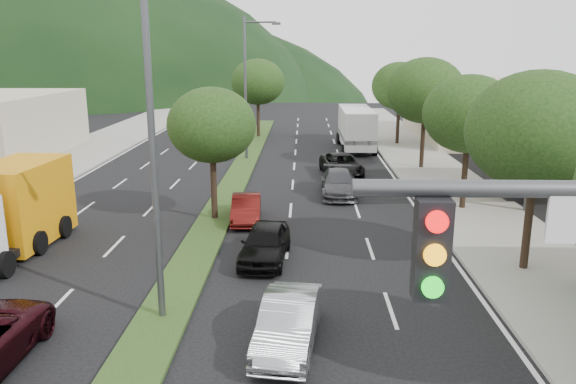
{
  "coord_description": "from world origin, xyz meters",
  "views": [
    {
      "loc": [
        4.11,
        -7.0,
        7.63
      ],
      "look_at": [
        3.52,
        14.47,
        2.25
      ],
      "focal_mm": 35.0,
      "sensor_mm": 36.0,
      "label": 1
    }
  ],
  "objects_px": {
    "motorhome": "(356,127)",
    "car_queue_b": "(339,183)",
    "car_queue_c": "(246,208)",
    "tree_r_d": "(426,91)",
    "sedan_silver": "(288,322)",
    "tree_med_near": "(212,125)",
    "streetlight_near": "(159,130)",
    "streetlight_mid": "(248,82)",
    "car_queue_d": "(341,165)",
    "tree_r_c": "(469,114)",
    "box_truck": "(10,212)",
    "tree_r_b": "(538,131)",
    "tree_med_far": "(258,82)",
    "car_queue_a": "(265,243)",
    "tree_r_e": "(400,86)"
  },
  "relations": [
    {
      "from": "motorhome",
      "to": "car_queue_b",
      "type": "bearing_deg",
      "value": -98.65
    },
    {
      "from": "car_queue_c",
      "to": "tree_r_d",
      "type": "bearing_deg",
      "value": 45.65
    },
    {
      "from": "sedan_silver",
      "to": "tree_med_near",
      "type": "bearing_deg",
      "value": 115.0
    },
    {
      "from": "tree_r_d",
      "to": "sedan_silver",
      "type": "relative_size",
      "value": 1.76
    },
    {
      "from": "streetlight_near",
      "to": "tree_med_near",
      "type": "bearing_deg",
      "value": 91.18
    },
    {
      "from": "streetlight_mid",
      "to": "car_queue_d",
      "type": "height_order",
      "value": "streetlight_mid"
    },
    {
      "from": "tree_r_c",
      "to": "box_truck",
      "type": "height_order",
      "value": "tree_r_c"
    },
    {
      "from": "tree_r_b",
      "to": "streetlight_mid",
      "type": "height_order",
      "value": "streetlight_mid"
    },
    {
      "from": "tree_r_b",
      "to": "tree_r_c",
      "type": "bearing_deg",
      "value": 90.0
    },
    {
      "from": "tree_r_d",
      "to": "box_truck",
      "type": "bearing_deg",
      "value": -139.6
    },
    {
      "from": "tree_med_far",
      "to": "sedan_silver",
      "type": "relative_size",
      "value": 1.71
    },
    {
      "from": "tree_r_b",
      "to": "car_queue_d",
      "type": "bearing_deg",
      "value": 109.07
    },
    {
      "from": "tree_r_b",
      "to": "tree_med_near",
      "type": "xyz_separation_m",
      "value": [
        -12.0,
        6.0,
        -0.61
      ]
    },
    {
      "from": "car_queue_d",
      "to": "car_queue_b",
      "type": "bearing_deg",
      "value": -101.73
    },
    {
      "from": "car_queue_c",
      "to": "motorhome",
      "type": "bearing_deg",
      "value": 67.68
    },
    {
      "from": "tree_med_far",
      "to": "streetlight_near",
      "type": "bearing_deg",
      "value": -89.67
    },
    {
      "from": "tree_r_c",
      "to": "car_queue_a",
      "type": "xyz_separation_m",
      "value": [
        -9.3,
        -7.19,
        -4.06
      ]
    },
    {
      "from": "tree_med_far",
      "to": "motorhome",
      "type": "xyz_separation_m",
      "value": [
        8.34,
        -5.99,
        -3.28
      ]
    },
    {
      "from": "sedan_silver",
      "to": "motorhome",
      "type": "height_order",
      "value": "motorhome"
    },
    {
      "from": "tree_med_near",
      "to": "motorhome",
      "type": "distance_m",
      "value": 21.85
    },
    {
      "from": "streetlight_near",
      "to": "box_truck",
      "type": "height_order",
      "value": "streetlight_near"
    },
    {
      "from": "tree_r_c",
      "to": "car_queue_a",
      "type": "bearing_deg",
      "value": -142.29
    },
    {
      "from": "tree_med_far",
      "to": "car_queue_d",
      "type": "bearing_deg",
      "value": -68.02
    },
    {
      "from": "streetlight_mid",
      "to": "motorhome",
      "type": "relative_size",
      "value": 1.18
    },
    {
      "from": "tree_r_d",
      "to": "motorhome",
      "type": "xyz_separation_m",
      "value": [
        -3.66,
        8.01,
        -3.45
      ]
    },
    {
      "from": "tree_r_e",
      "to": "box_truck",
      "type": "distance_m",
      "value": 32.82
    },
    {
      "from": "tree_r_d",
      "to": "box_truck",
      "type": "xyz_separation_m",
      "value": [
        -19.25,
        -16.38,
        -3.58
      ]
    },
    {
      "from": "car_queue_c",
      "to": "streetlight_mid",
      "type": "bearing_deg",
      "value": 91.27
    },
    {
      "from": "streetlight_near",
      "to": "car_queue_b",
      "type": "distance_m",
      "value": 16.67
    },
    {
      "from": "car_queue_a",
      "to": "car_queue_d",
      "type": "xyz_separation_m",
      "value": [
        3.83,
        15.0,
        -0.0
      ]
    },
    {
      "from": "tree_med_far",
      "to": "car_queue_b",
      "type": "xyz_separation_m",
      "value": [
        6.06,
        -21.19,
        -4.33
      ]
    },
    {
      "from": "car_queue_c",
      "to": "sedan_silver",
      "type": "bearing_deg",
      "value": -82.3
    },
    {
      "from": "tree_r_c",
      "to": "car_queue_a",
      "type": "relative_size",
      "value": 1.6
    },
    {
      "from": "tree_r_c",
      "to": "tree_med_far",
      "type": "relative_size",
      "value": 0.93
    },
    {
      "from": "tree_r_c",
      "to": "car_queue_d",
      "type": "height_order",
      "value": "tree_r_c"
    },
    {
      "from": "tree_med_near",
      "to": "streetlight_mid",
      "type": "xyz_separation_m",
      "value": [
        0.21,
        15.0,
        1.16
      ]
    },
    {
      "from": "tree_r_c",
      "to": "tree_med_near",
      "type": "xyz_separation_m",
      "value": [
        -12.0,
        -2.0,
        -0.32
      ]
    },
    {
      "from": "car_queue_d",
      "to": "box_truck",
      "type": "xyz_separation_m",
      "value": [
        -13.78,
        -14.19,
        0.91
      ]
    },
    {
      "from": "streetlight_mid",
      "to": "motorhome",
      "type": "bearing_deg",
      "value": 31.62
    },
    {
      "from": "tree_med_near",
      "to": "tree_r_b",
      "type": "bearing_deg",
      "value": -26.57
    },
    {
      "from": "tree_r_d",
      "to": "streetlight_near",
      "type": "relative_size",
      "value": 0.72
    },
    {
      "from": "car_queue_d",
      "to": "tree_med_near",
      "type": "bearing_deg",
      "value": -129.98
    },
    {
      "from": "motorhome",
      "to": "tree_r_c",
      "type": "bearing_deg",
      "value": -78.62
    },
    {
      "from": "tree_med_near",
      "to": "streetlight_near",
      "type": "distance_m",
      "value": 10.07
    },
    {
      "from": "tree_med_near",
      "to": "sedan_silver",
      "type": "xyz_separation_m",
      "value": [
        3.75,
        -11.43,
        -3.76
      ]
    },
    {
      "from": "sedan_silver",
      "to": "car_queue_b",
      "type": "height_order",
      "value": "car_queue_b"
    },
    {
      "from": "car_queue_a",
      "to": "streetlight_near",
      "type": "bearing_deg",
      "value": -112.26
    },
    {
      "from": "car_queue_a",
      "to": "tree_r_b",
      "type": "bearing_deg",
      "value": 0.18
    },
    {
      "from": "car_queue_b",
      "to": "streetlight_mid",
      "type": "bearing_deg",
      "value": 120.95
    },
    {
      "from": "tree_r_b",
      "to": "tree_r_d",
      "type": "height_order",
      "value": "tree_r_d"
    }
  ]
}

